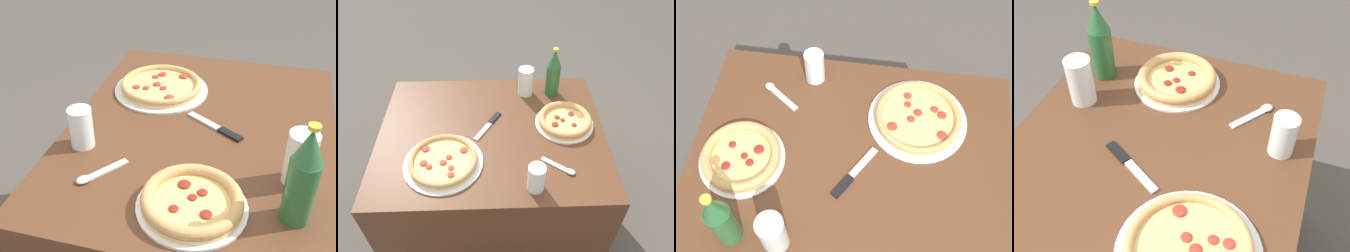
% 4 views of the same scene
% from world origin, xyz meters
% --- Properties ---
extents(table, '(1.03, 0.81, 0.72)m').
position_xyz_m(table, '(0.00, 0.00, 0.36)').
color(table, '#56331E').
rests_on(table, ground_plane).
extents(pizza_veggie, '(0.27, 0.27, 0.04)m').
position_xyz_m(pizza_veggie, '(-0.34, -0.04, 0.74)').
color(pizza_veggie, white).
rests_on(pizza_veggie, table).
extents(pizza_pepperoni, '(0.33, 0.33, 0.04)m').
position_xyz_m(pizza_pepperoni, '(0.20, 0.18, 0.74)').
color(pizza_pepperoni, silver).
rests_on(pizza_pepperoni, table).
extents(glass_cola, '(0.07, 0.07, 0.12)m').
position_xyz_m(glass_cola, '(-0.17, 0.32, 0.77)').
color(glass_cola, white).
rests_on(glass_cola, table).
extents(glass_lemonade, '(0.08, 0.08, 0.15)m').
position_xyz_m(glass_lemonade, '(-0.18, -0.28, 0.79)').
color(glass_lemonade, white).
rests_on(glass_lemonade, table).
extents(beer_bottle, '(0.07, 0.07, 0.26)m').
position_xyz_m(beer_bottle, '(-0.31, -0.28, 0.84)').
color(beer_bottle, '#286033').
rests_on(beer_bottle, table).
extents(knife, '(0.13, 0.19, 0.01)m').
position_xyz_m(knife, '(0.01, -0.05, 0.72)').
color(knife, black).
rests_on(knife, table).
extents(spoon, '(0.14, 0.11, 0.01)m').
position_xyz_m(spoon, '(-0.29, 0.23, 0.72)').
color(spoon, silver).
rests_on(spoon, table).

